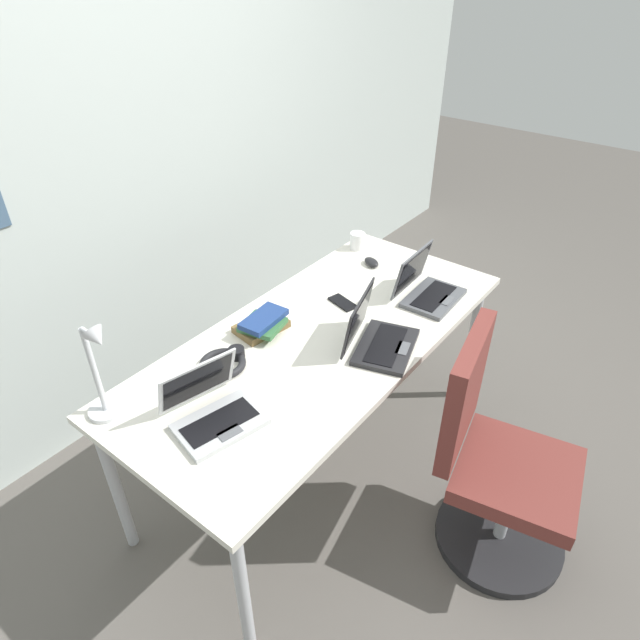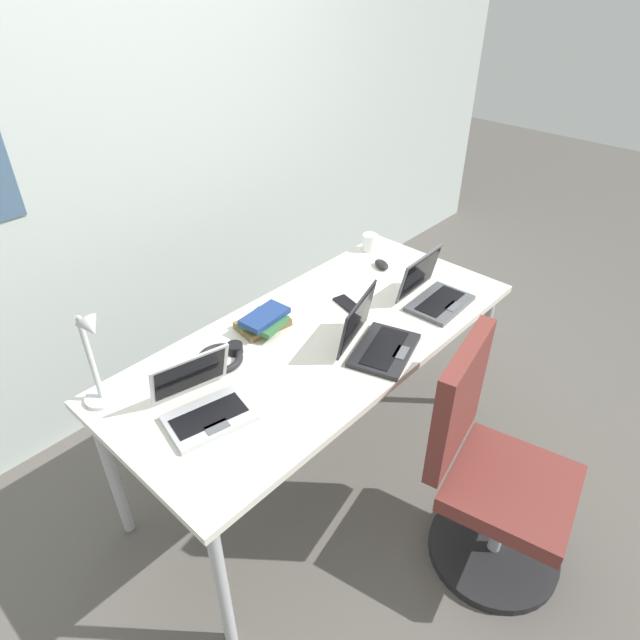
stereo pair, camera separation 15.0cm
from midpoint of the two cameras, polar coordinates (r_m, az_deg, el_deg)
ground_plane at (r=2.76m, az=1.60°, el=-14.12°), size 12.00×12.00×0.00m
wall_back at (r=2.77m, az=-16.13°, el=17.16°), size 6.00×0.13×2.60m
desk at (r=2.29m, az=1.88°, el=-2.85°), size 1.80×0.80×0.74m
desk_lamp at (r=1.94m, az=-20.28°, el=-4.01°), size 0.12×0.18×0.40m
laptop_by_keyboard at (r=2.51m, az=13.38°, el=2.62°), size 0.30×0.25×0.22m
laptop_front_right at (r=1.91m, az=-9.81°, el=-8.67°), size 0.33×0.32×0.21m
laptop_far_corner at (r=2.18m, az=7.81°, el=-2.16°), size 0.36×0.32×0.23m
computer_mouse at (r=2.75m, az=7.97°, el=5.70°), size 0.09×0.11×0.03m
cell_phone at (r=2.45m, az=4.58°, el=1.65°), size 0.10×0.15×0.01m
headphones at (r=2.14m, az=-8.38°, el=-3.99°), size 0.21×0.18×0.04m
book_stack at (r=2.28m, az=-4.01°, el=-0.18°), size 0.22×0.20×0.08m
coffee_mug at (r=2.90m, az=6.69°, el=7.99°), size 0.11×0.08×0.09m
office_chair at (r=2.28m, az=19.05°, el=-15.63°), size 0.52×0.58×0.97m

